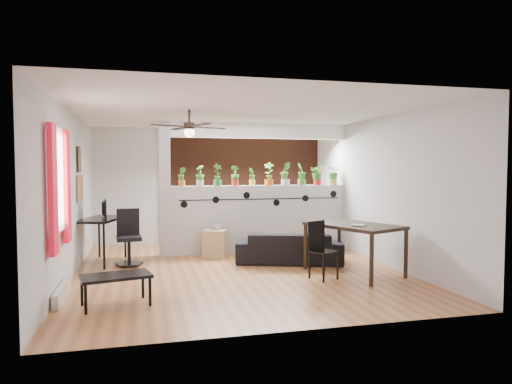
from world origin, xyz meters
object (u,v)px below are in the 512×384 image
potted_plant_2 (218,174)px  sofa (289,248)px  computer_desk (101,222)px  folding_chair (320,245)px  potted_plant_0 (182,176)px  ceiling_fan (189,128)px  potted_plant_1 (200,175)px  potted_plant_3 (235,175)px  office_chair (129,241)px  cup (217,227)px  cube_shelf (215,243)px  potted_plant_4 (252,176)px  potted_plant_9 (333,173)px  coffee_table (116,278)px  potted_plant_6 (285,173)px  dining_table (354,229)px  potted_plant_8 (318,174)px  potted_plant_7 (302,173)px  potted_plant_5 (269,173)px

potted_plant_2 → sofa: potted_plant_2 is taller
potted_plant_2 → computer_desk: potted_plant_2 is taller
computer_desk → folding_chair: folding_chair is taller
potted_plant_0 → ceiling_fan: bearing=-90.6°
potted_plant_1 → potted_plant_2: (0.35, 0.00, 0.02)m
potted_plant_3 → office_chair: 2.45m
ceiling_fan → cup: ceiling_fan is taller
potted_plant_2 → cube_shelf: (-0.11, -0.34, -1.33)m
potted_plant_2 → computer_desk: (-2.17, -0.40, -0.86)m
folding_chair → cup: bearing=121.6°
potted_plant_0 → potted_plant_4: (1.40, 0.00, -0.01)m
potted_plant_0 → folding_chair: (1.91, -2.40, -1.02)m
ceiling_fan → potted_plant_9: 3.73m
potted_plant_1 → ceiling_fan: bearing=-101.6°
potted_plant_9 → coffee_table: potted_plant_9 is taller
potted_plant_6 → cube_shelf: (-1.51, -0.34, -1.34)m
cube_shelf → coffee_table: size_ratio=0.57×
dining_table → potted_plant_3: bearing=123.9°
potted_plant_6 → potted_plant_8: 0.70m
potted_plant_6 → sofa: (-0.29, -1.18, -1.33)m
potted_plant_2 → potted_plant_9: size_ratio=0.99×
office_chair → potted_plant_0: bearing=37.2°
potted_plant_0 → sofa: (1.82, -1.18, -1.28)m
potted_plant_7 → potted_plant_8: size_ratio=1.02×
potted_plant_2 → potted_plant_3: 0.35m
potted_plant_9 → cube_shelf: (-2.57, -0.34, -1.33)m
sofa → cup: 1.48m
potted_plant_3 → potted_plant_5: (0.70, 0.00, 0.04)m
ceiling_fan → sofa: 2.82m
potted_plant_4 → potted_plant_7: potted_plant_7 is taller
sofa → cup: bearing=-17.8°
cube_shelf → office_chair: bearing=-144.5°
sofa → potted_plant_1: bearing=-21.1°
potted_plant_6 → folding_chair: (-0.20, -2.40, -1.07)m
folding_chair → coffee_table: size_ratio=0.97×
ceiling_fan → cup: bearing=65.6°
potted_plant_6 → potted_plant_2: bearing=180.0°
office_chair → potted_plant_8: bearing=11.2°
cube_shelf → coffee_table: cube_shelf is taller
ceiling_fan → dining_table: bearing=-9.7°
potted_plant_9 → dining_table: potted_plant_9 is taller
dining_table → potted_plant_6: bearing=101.4°
potted_plant_3 → folding_chair: bearing=-70.4°
potted_plant_8 → computer_desk: potted_plant_8 is taller
potted_plant_9 → coffee_table: size_ratio=0.50×
potted_plant_0 → potted_plant_1: potted_plant_1 is taller
cup → folding_chair: folding_chair is taller
potted_plant_2 → coffee_table: 3.81m
potted_plant_3 → computer_desk: (-2.52, -0.40, -0.83)m
potted_plant_2 → potted_plant_8: 2.11m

